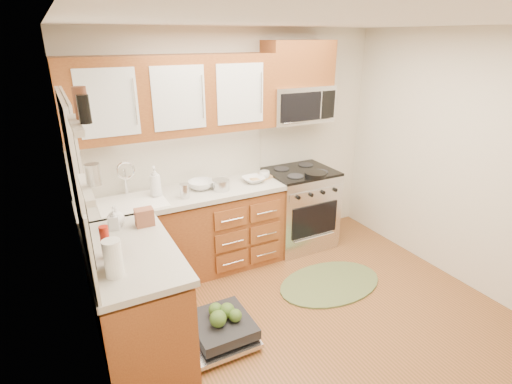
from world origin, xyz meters
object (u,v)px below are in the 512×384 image
bowl_b (201,185)px  cup (264,175)px  upper_cabinets (173,96)px  cutting_board (261,177)px  bowl_a (254,180)px  range (299,208)px  microwave (298,104)px  rug (330,283)px  skillet (316,174)px  paper_towel_roll (113,258)px  stock_pot (221,185)px  dishwasher (218,331)px  sink (134,214)px

bowl_b → cup: bearing=-3.0°
upper_cabinets → bowl_b: size_ratio=7.72×
cutting_board → bowl_a: size_ratio=1.27×
bowl_b → range: bearing=-2.0°
microwave → cutting_board: size_ratio=2.57×
rug → skillet: size_ratio=4.66×
paper_towel_roll → microwave: bearing=30.6°
upper_cabinets → cutting_board: bearing=-6.0°
stock_pot → bowl_b: (-0.17, 0.13, -0.01)m
dishwasher → cup: (1.06, 1.13, 0.87)m
cutting_board → cup: cup is taller
range → stock_pot: bearing=-175.2°
upper_cabinets → cup: bearing=-8.7°
microwave → bowl_a: bearing=-166.4°
range → stock_pot: size_ratio=5.23×
upper_cabinets → cup: (0.93, -0.14, -0.90)m
rug → bowl_b: bearing=137.1°
microwave → paper_towel_roll: (-2.28, -1.35, -0.64)m
rug → paper_towel_roll: paper_towel_roll is taller
paper_towel_roll → sink: bearing=74.0°
microwave → cutting_board: microwave is taller
skillet → bowl_b: 1.28m
cutting_board → skillet: bearing=-29.5°
skillet → stock_pot: size_ratio=1.34×
rug → upper_cabinets: bearing=139.1°
sink → paper_towel_roll: size_ratio=2.37×
upper_cabinets → microwave: size_ratio=2.70×
dishwasher → microwave: bearing=39.1°
sink → bowl_a: 1.30m
dishwasher → rug: (1.35, 0.22, -0.09)m
range → bowl_b: 1.31m
stock_pot → paper_towel_roll: paper_towel_roll is taller
upper_cabinets → bowl_a: upper_cabinets is taller
paper_towel_roll → bowl_b: (1.07, 1.27, -0.09)m
skillet → upper_cabinets: bearing=164.6°
range → skillet: size_ratio=3.92×
dishwasher → bowl_a: size_ratio=3.01×
dishwasher → paper_towel_roll: 1.21m
bowl_a → bowl_b: (-0.58, 0.08, 0.01)m
rug → stock_pot: bearing=136.1°
rug → bowl_a: bearing=117.0°
range → rug: bearing=-101.9°
microwave → range: bearing=-90.0°
dishwasher → stock_pot: size_ratio=3.85×
upper_cabinets → skillet: upper_cabinets is taller
rug → paper_towel_roll: 2.36m
range → rug: 1.04m
cup → paper_towel_roll: bearing=-145.5°
paper_towel_roll → cup: bearing=34.5°
upper_cabinets → sink: 1.21m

